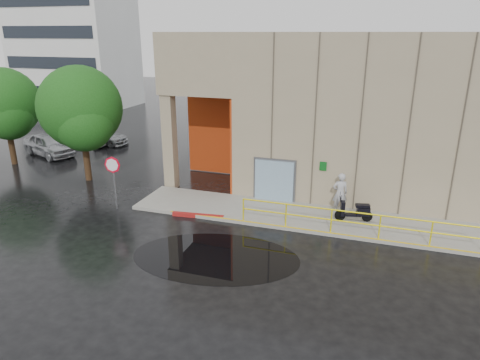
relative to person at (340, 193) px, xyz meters
The scene contains 15 objects.
ground 6.42m from the person, 122.59° to the right, with size 120.00×120.00×0.00m, color black.
sidewalk 1.44m from the person, 54.40° to the right, with size 20.00×3.00×0.15m, color gray.
building 6.67m from the person, 73.33° to the left, with size 20.00×10.17×8.00m.
guardrail 2.37m from the person, 68.84° to the right, with size 9.56×0.06×1.03m.
distant_building 39.25m from the person, 144.21° to the left, with size 12.00×8.08×15.00m.
person is the anchor object (origin of this frame).
scooter 1.06m from the person, 45.62° to the right, with size 1.66×0.85×1.26m.
stop_sign 10.48m from the person, 166.10° to the right, with size 0.78×0.12×2.59m.
red_curb 6.53m from the person, 159.80° to the right, with size 2.40×0.18×0.18m, color maroon.
puddle 6.77m from the person, 126.48° to the right, with size 6.32×3.89×0.01m, color black.
car_a 20.29m from the person, 168.01° to the left, with size 1.79×4.46×1.52m, color #ADAFB4.
car_b 20.60m from the person, 160.45° to the left, with size 1.43×4.11×1.35m, color silver.
car_c 20.05m from the person, 156.70° to the left, with size 1.73×4.27×1.24m, color #9B9EA1.
tree_near 14.25m from the person, behind, with size 4.47×4.47×6.38m.
tree_far 20.70m from the person, behind, with size 4.29×4.29×6.03m.
Camera 1 is at (4.71, -13.26, 7.98)m, focal length 32.00 mm.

